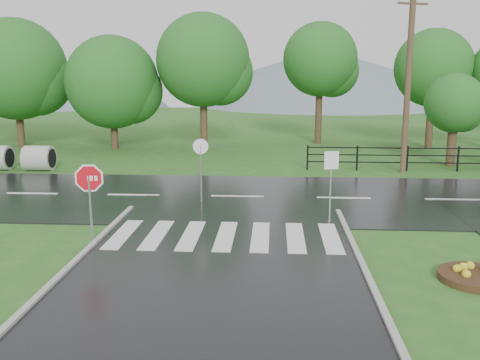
{
  "coord_description": "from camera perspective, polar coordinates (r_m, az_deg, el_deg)",
  "views": [
    {
      "loc": [
        1.33,
        -9.69,
        4.72
      ],
      "look_at": [
        0.35,
        6.0,
        1.5
      ],
      "focal_mm": 40.0,
      "sensor_mm": 36.0,
      "label": 1
    }
  ],
  "objects": [
    {
      "name": "main_road",
      "position": [
        20.29,
        -0.28,
        -1.87
      ],
      "size": [
        90.0,
        8.0,
        0.04
      ],
      "primitive_type": "cube",
      "color": "black",
      "rests_on": "ground"
    },
    {
      "name": "ground",
      "position": [
        10.86,
        -3.95,
        -14.22
      ],
      "size": [
        120.0,
        120.0,
        0.0
      ],
      "primitive_type": "plane",
      "color": "#2A5D1F",
      "rests_on": "ground"
    },
    {
      "name": "entrance_tree_left",
      "position": [
        28.66,
        21.92,
        7.55
      ],
      "size": [
        2.93,
        2.93,
        4.62
      ],
      "color": "#3D2B1C",
      "rests_on": "ground"
    },
    {
      "name": "treeline",
      "position": [
        34.02,
        3.0,
        3.59
      ],
      "size": [
        83.2,
        5.2,
        10.0
      ],
      "color": "#1C5C1D",
      "rests_on": "ground"
    },
    {
      "name": "reg_sign_small",
      "position": [
        17.6,
        9.69,
        1.0
      ],
      "size": [
        0.47,
        0.14,
        2.18
      ],
      "color": "#939399",
      "rests_on": "ground"
    },
    {
      "name": "utility_pole_east",
      "position": [
        25.92,
        17.49,
        9.93
      ],
      "size": [
        1.42,
        0.57,
        8.29
      ],
      "color": "#473523",
      "rests_on": "ground"
    },
    {
      "name": "hills",
      "position": [
        77.41,
        5.07,
        -3.63
      ],
      "size": [
        102.0,
        48.0,
        48.0
      ],
      "color": "slate",
      "rests_on": "ground"
    },
    {
      "name": "fence_west",
      "position": [
        26.78,
        17.43,
        2.46
      ],
      "size": [
        9.58,
        0.08,
        1.2
      ],
      "color": "black",
      "rests_on": "ground"
    },
    {
      "name": "crosswalk",
      "position": [
        15.47,
        -1.54,
        -5.96
      ],
      "size": [
        6.5,
        2.8,
        0.02
      ],
      "color": "silver",
      "rests_on": "ground"
    },
    {
      "name": "stop_sign",
      "position": [
        15.14,
        -15.77,
        -0.46
      ],
      "size": [
        1.05,
        0.18,
        2.38
      ],
      "color": "#939399",
      "rests_on": "ground"
    },
    {
      "name": "flower_bed",
      "position": [
        13.54,
        23.83,
        -9.3
      ],
      "size": [
        1.67,
        1.67,
        0.33
      ],
      "color": "#332111",
      "rests_on": "ground"
    },
    {
      "name": "reg_sign_round",
      "position": [
        19.1,
        -4.2,
        1.79
      ],
      "size": [
        0.55,
        0.07,
        2.37
      ],
      "color": "#939399",
      "rests_on": "ground"
    }
  ]
}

